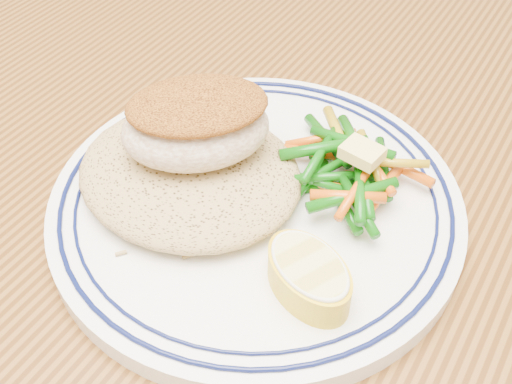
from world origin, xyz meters
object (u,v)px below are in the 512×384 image
at_px(rice_pilaf, 189,169).
at_px(vegetable_pile, 346,169).
at_px(dining_table, 260,339).
at_px(fish_fillet, 196,123).
at_px(lemon_wedge, 309,275).
at_px(plate, 256,203).

distance_m(rice_pilaf, vegetable_pile, 0.10).
xyz_separation_m(dining_table, fish_fillet, (-0.06, 0.03, 0.16)).
bearing_deg(rice_pilaf, lemon_wedge, -18.10).
bearing_deg(fish_fillet, dining_table, -22.58).
height_order(dining_table, plate, plate).
bearing_deg(plate, fish_fillet, -176.36).
distance_m(dining_table, lemon_wedge, 0.13).
xyz_separation_m(plate, fish_fillet, (-0.04, -0.00, 0.05)).
relative_size(plate, lemon_wedge, 3.66).
relative_size(plate, fish_fillet, 2.35).
distance_m(fish_fillet, lemon_wedge, 0.12).
distance_m(dining_table, plate, 0.11).
relative_size(dining_table, vegetable_pile, 14.40).
bearing_deg(plate, rice_pilaf, -163.34).
distance_m(vegetable_pile, lemon_wedge, 0.09).
relative_size(plate, vegetable_pile, 2.57).
xyz_separation_m(rice_pilaf, lemon_wedge, (0.11, -0.03, -0.00)).
bearing_deg(vegetable_pile, dining_table, -107.82).
bearing_deg(fish_fillet, lemon_wedge, -23.08).
xyz_separation_m(dining_table, vegetable_pile, (0.02, 0.07, 0.13)).
xyz_separation_m(vegetable_pile, lemon_wedge, (0.02, -0.09, -0.00)).
bearing_deg(lemon_wedge, vegetable_pile, 102.42).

